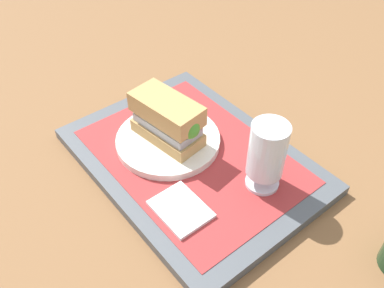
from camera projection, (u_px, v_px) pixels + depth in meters
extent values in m
plane|color=brown|center=(192.00, 164.00, 0.76)|extent=(3.00, 3.00, 0.00)
cube|color=#4C5156|center=(192.00, 160.00, 0.75)|extent=(0.44, 0.32, 0.02)
cube|color=#9E2D2D|center=(192.00, 156.00, 0.75)|extent=(0.38, 0.27, 0.00)
cylinder|color=silver|center=(168.00, 140.00, 0.77)|extent=(0.19, 0.19, 0.01)
cube|color=tan|center=(168.00, 132.00, 0.75)|extent=(0.14, 0.08, 0.02)
cube|color=#9EA3A8|center=(167.00, 124.00, 0.74)|extent=(0.13, 0.07, 0.02)
cube|color=silver|center=(167.00, 119.00, 0.73)|extent=(0.12, 0.07, 0.01)
sphere|color=#47932D|center=(188.00, 127.00, 0.70)|extent=(0.04, 0.04, 0.04)
cube|color=tan|center=(166.00, 109.00, 0.72)|extent=(0.14, 0.08, 0.04)
cylinder|color=silver|center=(262.00, 182.00, 0.70)|extent=(0.06, 0.06, 0.01)
cylinder|color=silver|center=(263.00, 176.00, 0.69)|extent=(0.01, 0.01, 0.02)
cylinder|color=silver|center=(267.00, 150.00, 0.65)|extent=(0.06, 0.06, 0.09)
cylinder|color=gold|center=(265.00, 163.00, 0.67)|extent=(0.06, 0.06, 0.04)
cylinder|color=white|center=(267.00, 152.00, 0.65)|extent=(0.05, 0.05, 0.01)
cube|color=white|center=(181.00, 209.00, 0.66)|extent=(0.09, 0.07, 0.01)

